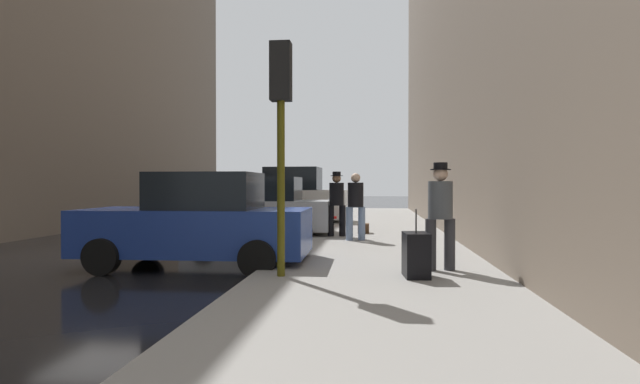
# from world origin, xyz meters

# --- Properties ---
(ground_plane) EXTENTS (120.00, 120.00, 0.00)m
(ground_plane) POSITION_xyz_m (0.00, 0.00, 0.00)
(ground_plane) COLOR black
(sidewalk) EXTENTS (4.00, 40.00, 0.15)m
(sidewalk) POSITION_xyz_m (6.00, 0.00, 0.07)
(sidewalk) COLOR gray
(sidewalk) RESTS_ON ground_plane
(parked_blue_sedan) EXTENTS (4.23, 2.12, 1.79)m
(parked_blue_sedan) POSITION_xyz_m (2.65, -1.57, 0.85)
(parked_blue_sedan) COLOR navy
(parked_blue_sedan) RESTS_ON ground_plane
(parked_silver_sedan) EXTENTS (4.21, 2.08, 1.79)m
(parked_silver_sedan) POSITION_xyz_m (2.65, 3.66, 0.85)
(parked_silver_sedan) COLOR #B7BABF
(parked_silver_sedan) RESTS_ON ground_plane
(parked_white_van) EXTENTS (4.66, 2.19, 2.25)m
(parked_white_van) POSITION_xyz_m (2.65, 8.54, 1.03)
(parked_white_van) COLOR silver
(parked_white_van) RESTS_ON ground_plane
(fire_hydrant) EXTENTS (0.42, 0.22, 0.70)m
(fire_hydrant) POSITION_xyz_m (4.45, 6.28, 0.50)
(fire_hydrant) COLOR red
(fire_hydrant) RESTS_ON sidewalk
(traffic_light) EXTENTS (0.32, 0.32, 3.60)m
(traffic_light) POSITION_xyz_m (4.50, -3.07, 2.76)
(traffic_light) COLOR #514C0F
(traffic_light) RESTS_ON sidewalk
(pedestrian_with_beanie) EXTENTS (0.52, 0.47, 1.78)m
(pedestrian_with_beanie) POSITION_xyz_m (7.02, -2.26, 1.14)
(pedestrian_with_beanie) COLOR #333338
(pedestrian_with_beanie) RESTS_ON sidewalk
(pedestrian_with_fedora) EXTENTS (0.52, 0.44, 1.78)m
(pedestrian_with_fedora) POSITION_xyz_m (4.91, 3.01, 1.14)
(pedestrian_with_fedora) COLOR black
(pedestrian_with_fedora) RESTS_ON sidewalk
(pedestrian_in_jeans) EXTENTS (0.53, 0.48, 1.71)m
(pedestrian_in_jeans) POSITION_xyz_m (5.46, 2.07, 1.10)
(pedestrian_in_jeans) COLOR #728CB2
(pedestrian_in_jeans) RESTS_ON sidewalk
(rolling_suitcase) EXTENTS (0.41, 0.59, 1.04)m
(rolling_suitcase) POSITION_xyz_m (6.57, -2.94, 0.49)
(rolling_suitcase) COLOR black
(rolling_suitcase) RESTS_ON sidewalk
(duffel_bag) EXTENTS (0.32, 0.44, 0.28)m
(duffel_bag) POSITION_xyz_m (5.62, 4.00, 0.29)
(duffel_bag) COLOR #472D19
(duffel_bag) RESTS_ON sidewalk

